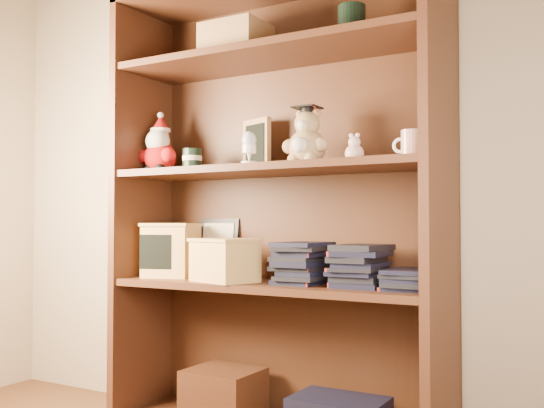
{
  "coord_description": "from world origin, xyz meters",
  "views": [
    {
      "loc": [
        1.06,
        -0.59,
        0.75
      ],
      "look_at": [
        -0.04,
        1.3,
        0.82
      ],
      "focal_mm": 42.0,
      "sensor_mm": 36.0,
      "label": 1
    }
  ],
  "objects_px": {
    "bookcase": "(279,216)",
    "grad_teddy_bear": "(306,142)",
    "teacher_mug": "(412,145)",
    "treats_box": "(171,250)"
  },
  "relations": [
    {
      "from": "bookcase",
      "to": "treats_box",
      "type": "bearing_deg",
      "value": -173.33
    },
    {
      "from": "bookcase",
      "to": "teacher_mug",
      "type": "height_order",
      "value": "bookcase"
    },
    {
      "from": "bookcase",
      "to": "teacher_mug",
      "type": "relative_size",
      "value": 15.87
    },
    {
      "from": "teacher_mug",
      "to": "treats_box",
      "type": "relative_size",
      "value": 0.43
    },
    {
      "from": "grad_teddy_bear",
      "to": "treats_box",
      "type": "height_order",
      "value": "grad_teddy_bear"
    },
    {
      "from": "bookcase",
      "to": "teacher_mug",
      "type": "xyz_separation_m",
      "value": [
        0.5,
        -0.05,
        0.22
      ]
    },
    {
      "from": "grad_teddy_bear",
      "to": "teacher_mug",
      "type": "xyz_separation_m",
      "value": [
        0.36,
        0.01,
        -0.03
      ]
    },
    {
      "from": "bookcase",
      "to": "grad_teddy_bear",
      "type": "xyz_separation_m",
      "value": [
        0.14,
        -0.06,
        0.25
      ]
    },
    {
      "from": "teacher_mug",
      "to": "treats_box",
      "type": "height_order",
      "value": "teacher_mug"
    },
    {
      "from": "grad_teddy_bear",
      "to": "treats_box",
      "type": "relative_size",
      "value": 0.87
    }
  ]
}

